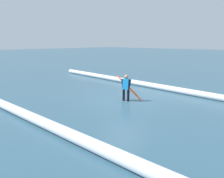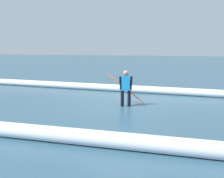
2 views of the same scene
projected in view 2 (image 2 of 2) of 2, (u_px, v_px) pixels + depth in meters
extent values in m
plane|color=#32586C|center=(120.00, 105.00, 13.07)|extent=(163.99, 163.99, 0.00)
cylinder|color=black|center=(122.00, 98.00, 12.78)|extent=(0.14, 0.14, 0.66)
cylinder|color=black|center=(129.00, 98.00, 12.76)|extent=(0.14, 0.14, 0.66)
cube|color=#198CD8|center=(126.00, 83.00, 12.69)|extent=(0.38, 0.28, 0.60)
sphere|color=#AC7A63|center=(126.00, 73.00, 12.64)|extent=(0.22, 0.22, 0.22)
cylinder|color=black|center=(121.00, 83.00, 12.71)|extent=(0.09, 0.19, 0.56)
cylinder|color=black|center=(131.00, 83.00, 12.67)|extent=(0.09, 0.22, 0.56)
ellipsoid|color=#E55926|center=(126.00, 89.00, 13.13)|extent=(1.75, 0.58, 1.39)
ellipsoid|color=black|center=(126.00, 89.00, 13.13)|extent=(1.39, 0.35, 1.12)
cylinder|color=white|center=(119.00, 88.00, 17.07)|extent=(20.28, 1.76, 0.38)
cylinder|color=white|center=(93.00, 138.00, 7.58)|extent=(16.28, 0.66, 0.41)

